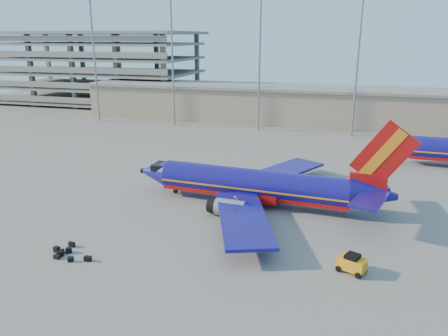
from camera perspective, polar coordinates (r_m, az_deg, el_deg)
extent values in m
plane|color=slate|center=(53.56, -0.77, -4.96)|extent=(220.00, 220.00, 0.00)
cube|color=gray|center=(106.79, 13.86, 7.75)|extent=(120.00, 15.00, 8.00)
cube|color=slate|center=(106.25, 14.02, 9.98)|extent=(122.00, 16.00, 0.60)
cube|color=slate|center=(144.98, -15.85, 8.66)|extent=(60.00, 30.00, 0.70)
cube|color=slate|center=(144.49, -15.98, 10.31)|extent=(60.00, 30.00, 0.70)
cube|color=slate|center=(144.13, -16.12, 11.96)|extent=(60.00, 30.00, 0.70)
cube|color=slate|center=(143.89, -16.26, 13.63)|extent=(60.00, 30.00, 0.70)
cube|color=slate|center=(143.77, -16.40, 15.29)|extent=(60.00, 30.00, 0.70)
cube|color=slate|center=(143.76, -16.50, 16.56)|extent=(62.00, 32.00, 0.80)
cube|color=slate|center=(155.18, -13.55, 12.85)|extent=(1.20, 1.20, 21.00)
cylinder|color=gray|center=(111.15, -16.53, 13.08)|extent=(0.44, 0.44, 28.00)
cylinder|color=gray|center=(101.80, -6.74, 13.36)|extent=(0.44, 0.44, 28.00)
cylinder|color=gray|center=(95.76, 4.65, 13.21)|extent=(0.44, 0.44, 28.00)
cylinder|color=gray|center=(93.69, 16.99, 12.48)|extent=(0.44, 0.44, 28.00)
cylinder|color=navy|center=(53.56, 3.80, -2.03)|extent=(23.33, 5.02, 3.57)
cube|color=#AF0F0E|center=(53.86, 3.79, -2.95)|extent=(23.29, 4.34, 1.25)
cube|color=orange|center=(53.64, 3.80, -2.27)|extent=(23.33, 5.06, 0.21)
cone|color=navy|center=(58.62, -9.05, -0.53)|extent=(4.27, 3.82, 3.57)
cube|color=black|center=(57.77, -8.00, 0.20)|extent=(2.47, 2.65, 0.77)
cone|color=navy|center=(51.57, 19.02, -3.30)|extent=(5.23, 3.88, 3.57)
cube|color=#AF0F0E|center=(51.17, 18.30, -1.84)|extent=(4.08, 0.78, 2.12)
cube|color=#AF0F0E|center=(50.24, 20.18, 1.66)|extent=(7.09, 0.75, 7.70)
cube|color=orange|center=(50.24, 19.96, 1.69)|extent=(4.73, 0.70, 6.04)
cube|color=navy|center=(54.52, 18.78, -1.61)|extent=(3.76, 6.53, 0.21)
cube|color=navy|center=(48.30, 18.50, -3.92)|extent=(4.45, 6.73, 0.21)
cube|color=navy|center=(61.32, 7.34, -0.53)|extent=(11.20, 15.49, 0.34)
cube|color=navy|center=(45.88, 2.50, -6.46)|extent=(9.73, 15.70, 0.34)
cube|color=#AF0F0E|center=(53.87, 4.27, -3.39)|extent=(6.01, 4.12, 0.96)
cylinder|color=gray|center=(58.91, 4.08, -1.80)|extent=(3.59, 2.24, 2.03)
cylinder|color=gray|center=(49.92, 0.85, -5.25)|extent=(3.59, 2.24, 2.03)
cylinder|color=gray|center=(57.93, -6.36, -2.80)|extent=(0.25, 0.25, 1.06)
cylinder|color=black|center=(58.00, -6.36, -3.01)|extent=(0.63, 0.28, 0.62)
cylinder|color=black|center=(56.23, 5.90, -3.53)|extent=(0.84, 0.58, 0.81)
cylinder|color=black|center=(51.70, 4.51, -5.35)|extent=(0.84, 0.58, 0.81)
cone|color=navy|center=(76.77, 21.64, 2.71)|extent=(4.45, 3.97, 3.77)
cube|color=black|center=(76.64, 22.71, 3.32)|extent=(2.57, 2.76, 0.81)
cube|color=orange|center=(40.54, 16.36, -11.89)|extent=(2.68, 2.15, 1.12)
cube|color=black|center=(40.23, 16.44, -11.05)|extent=(1.51, 1.57, 0.39)
cylinder|color=black|center=(41.59, 15.50, -11.90)|extent=(0.61, 0.41, 0.58)
cylinder|color=black|center=(40.59, 14.76, -12.59)|extent=(0.61, 0.41, 0.58)
cylinder|color=black|center=(41.03, 17.82, -12.54)|extent=(0.61, 0.41, 0.58)
cylinder|color=black|center=(40.01, 17.13, -13.26)|extent=(0.61, 0.41, 0.58)
cube|color=black|center=(44.53, -20.59, -10.47)|extent=(0.64, 0.55, 0.49)
cube|color=black|center=(44.25, -21.01, -10.79)|extent=(0.67, 0.42, 0.36)
cube|color=black|center=(43.31, -19.40, -11.19)|extent=(0.55, 0.52, 0.42)
cube|color=black|center=(45.47, -21.02, -9.89)|extent=(0.60, 0.51, 0.55)
cube|color=black|center=(45.00, -20.44, -10.18)|extent=(0.60, 0.56, 0.45)
cube|color=black|center=(42.90, -17.38, -11.23)|extent=(0.68, 0.45, 0.47)
cube|color=black|center=(46.05, -19.27, -9.39)|extent=(0.66, 0.39, 0.50)
cube|color=black|center=(44.93, -19.62, -10.09)|extent=(0.68, 0.63, 0.52)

